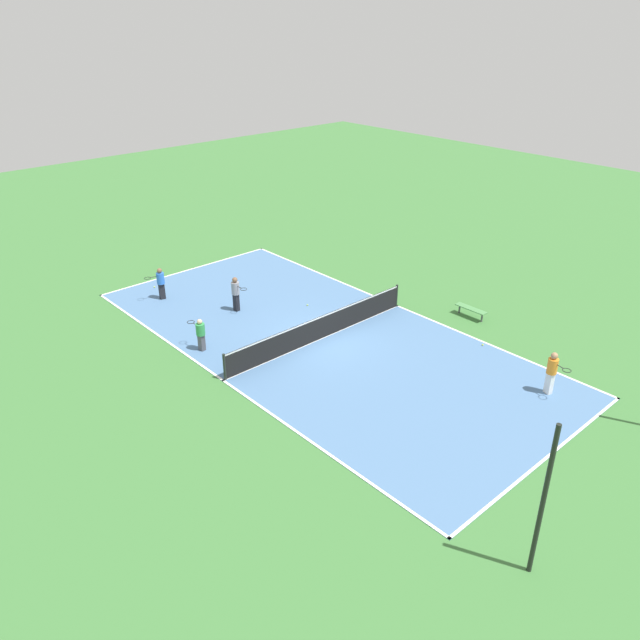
{
  "coord_description": "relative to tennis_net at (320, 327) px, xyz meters",
  "views": [
    {
      "loc": [
        15.31,
        16.92,
        12.29
      ],
      "look_at": [
        0.0,
        0.0,
        0.9
      ],
      "focal_mm": 35.0,
      "sensor_mm": 36.0,
      "label": 1
    }
  ],
  "objects": [
    {
      "name": "tennis_ball_midcourt",
      "position": [
        -1.74,
        -2.79,
        -0.51
      ],
      "size": [
        0.07,
        0.07,
        0.07
      ],
      "primitive_type": "sphere",
      "color": "#CCE033",
      "rests_on": "court_surface"
    },
    {
      "name": "bench",
      "position": [
        -6.36,
        2.95,
        -0.18
      ],
      "size": [
        0.36,
        1.5,
        0.45
      ],
      "rotation": [
        0.0,
        0.0,
        1.57
      ],
      "color": "#4C8C4C",
      "rests_on": "ground_plane"
    },
    {
      "name": "tennis_ball_left_sideline",
      "position": [
        2.47,
        -9.43,
        -0.51
      ],
      "size": [
        0.07,
        0.07,
        0.07
      ],
      "primitive_type": "sphere",
      "color": "#CCE033",
      "rests_on": "court_surface"
    },
    {
      "name": "player_baseline_gray",
      "position": [
        0.97,
        -4.57,
        0.38
      ],
      "size": [
        0.38,
        0.95,
        1.62
      ],
      "rotation": [
        0.0,
        0.0,
        1.62
      ],
      "color": "black",
      "rests_on": "court_surface"
    },
    {
      "name": "tennis_net",
      "position": [
        0.0,
        0.0,
        0.0
      ],
      "size": [
        9.55,
        0.1,
        1.08
      ],
      "color": "black",
      "rests_on": "court_surface"
    },
    {
      "name": "court_surface",
      "position": [
        0.0,
        0.0,
        -0.56
      ],
      "size": [
        9.75,
        20.77,
        0.02
      ],
      "color": "#4C729E",
      "rests_on": "ground_plane"
    },
    {
      "name": "player_center_orange",
      "position": [
        -3.3,
        8.48,
        0.39
      ],
      "size": [
        0.54,
        0.98,
        1.64
      ],
      "rotation": [
        0.0,
        0.0,
        1.33
      ],
      "color": "white",
      "rests_on": "court_surface"
    },
    {
      "name": "tennis_ball_near_net",
      "position": [
        -4.54,
        4.87,
        -0.51
      ],
      "size": [
        0.07,
        0.07,
        0.07
      ],
      "primitive_type": "sphere",
      "color": "#CCE033",
      "rests_on": "court_surface"
    },
    {
      "name": "player_near_blue",
      "position": [
        2.83,
        -8.0,
        0.32
      ],
      "size": [
        0.98,
        0.5,
        1.53
      ],
      "rotation": [
        0.0,
        0.0,
        6.09
      ],
      "color": "black",
      "rests_on": "court_surface"
    },
    {
      "name": "player_far_green",
      "position": [
        4.14,
        -2.51,
        0.22
      ],
      "size": [
        0.42,
        0.96,
        1.37
      ],
      "rotation": [
        0.0,
        0.0,
        4.81
      ],
      "color": "#4C4C51",
      "rests_on": "court_surface"
    },
    {
      "name": "ground_plane",
      "position": [
        0.0,
        0.0,
        -0.57
      ],
      "size": [
        80.0,
        80.0,
        0.0
      ],
      "primitive_type": "plane",
      "color": "#3D7538"
    },
    {
      "name": "fence_post_back_right",
      "position": [
        4.21,
        12.27,
        1.61
      ],
      "size": [
        0.12,
        0.12,
        4.36
      ],
      "color": "black",
      "rests_on": "ground_plane"
    }
  ]
}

